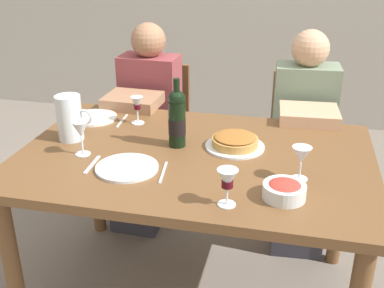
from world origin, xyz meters
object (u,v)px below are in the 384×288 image
wine_bottle (177,118)px  wine_glass_right_diner (137,105)px  baked_tart (235,142)px  diner_right (304,134)px  salad_bowl (284,190)px  diner_left (145,120)px  chair_left (158,125)px  dinner_plate_left_setting (94,118)px  wine_glass_left_diner (227,180)px  wine_glass_centre (301,156)px  chair_right (300,137)px  dining_table (194,173)px  dinner_plate_right_setting (127,168)px  water_pitcher (70,120)px  wine_glass_spare (81,131)px

wine_bottle → wine_glass_right_diner: wine_bottle is taller
baked_tart → diner_right: size_ratio=0.22×
salad_bowl → diner_left: size_ratio=0.13×
wine_glass_right_diner → chair_left: (-0.10, 0.63, -0.36)m
diner_left → baked_tart: bearing=138.6°
dinner_plate_left_setting → salad_bowl: bearing=-30.5°
dinner_plate_left_setting → wine_glass_left_diner: bearing=-40.3°
wine_glass_centre → chair_right: 1.10m
dining_table → wine_glass_right_diner: size_ratio=10.96×
wine_glass_left_diner → wine_glass_centre: bearing=45.7°
dinner_plate_right_setting → water_pitcher: bearing=146.9°
wine_bottle → diner_left: 0.76m
dinner_plate_left_setting → dinner_plate_right_setting: 0.60m
dinner_plate_right_setting → chair_left: (-0.22, 1.11, -0.27)m
wine_glass_spare → chair_right: size_ratio=0.17×
wine_glass_centre → dinner_plate_right_setting: size_ratio=0.53×
wine_glass_left_diner → wine_glass_spare: size_ratio=0.91×
baked_tart → dinner_plate_right_setting: bearing=-142.2°
dinner_plate_right_setting → chair_left: chair_left is taller
dinner_plate_left_setting → dinner_plate_right_setting: size_ratio=0.92×
wine_bottle → chair_left: bearing=112.7°
chair_right → diner_left: bearing=10.4°
wine_glass_centre → diner_left: 1.23m
dining_table → water_pitcher: size_ratio=7.27×
dining_table → diner_right: size_ratio=1.29×
wine_glass_centre → wine_bottle: bearing=159.6°
wine_glass_centre → diner_right: bearing=88.7°
wine_glass_right_diner → diner_right: (0.81, 0.39, -0.24)m
chair_left → wine_glass_spare: bearing=91.2°
salad_bowl → diner_left: (-0.84, 0.96, -0.18)m
salad_bowl → wine_glass_left_diner: 0.22m
wine_glass_spare → chair_right: (0.91, 1.02, -0.37)m
wine_glass_left_diner → dinner_plate_left_setting: (-0.79, 0.67, -0.09)m
dinner_plate_left_setting → diner_left: bearing=71.2°
wine_bottle → chair_right: (0.54, 0.84, -0.39)m
wine_glass_left_diner → chair_left: 1.49m
diner_left → diner_right: (0.91, -0.00, 0.00)m
baked_tart → diner_left: 0.86m
wine_glass_centre → diner_left: diner_left is taller
dinner_plate_left_setting → diner_right: (1.04, 0.39, -0.15)m
wine_glass_right_diner → diner_left: (-0.10, 0.40, -0.24)m
chair_left → diner_left: bearing=90.3°
wine_bottle → wine_glass_right_diner: (-0.26, 0.21, -0.03)m
chair_right → wine_glass_left_diner: bearing=75.2°
wine_glass_centre → dinner_plate_left_setting: bearing=157.8°
salad_bowl → dinner_plate_right_setting: bearing=172.0°
chair_right → diner_right: 0.26m
baked_tart → diner_right: (0.30, 0.57, -0.17)m
water_pitcher → wine_glass_spare: 0.19m
wine_glass_right_diner → dinner_plate_right_setting: wine_glass_right_diner is taller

